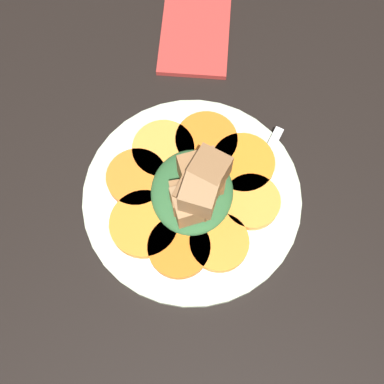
% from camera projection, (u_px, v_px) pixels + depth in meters
% --- Properties ---
extents(table_slab, '(1.20, 1.20, 0.02)m').
position_uv_depth(table_slab, '(192.00, 201.00, 0.61)').
color(table_slab, black).
rests_on(table_slab, ground).
extents(plate, '(0.27, 0.27, 0.01)m').
position_uv_depth(plate, '(192.00, 196.00, 0.59)').
color(plate, beige).
rests_on(plate, table_slab).
extents(carrot_slice_0, '(0.08, 0.08, 0.01)m').
position_uv_depth(carrot_slice_0, '(163.00, 149.00, 0.60)').
color(carrot_slice_0, '#F99539').
rests_on(carrot_slice_0, plate).
extents(carrot_slice_1, '(0.07, 0.07, 0.01)m').
position_uv_depth(carrot_slice_1, '(137.00, 178.00, 0.59)').
color(carrot_slice_1, orange).
rests_on(carrot_slice_1, plate).
extents(carrot_slice_2, '(0.08, 0.08, 0.01)m').
position_uv_depth(carrot_slice_2, '(144.00, 224.00, 0.57)').
color(carrot_slice_2, orange).
rests_on(carrot_slice_2, plate).
extents(carrot_slice_3, '(0.07, 0.07, 0.01)m').
position_uv_depth(carrot_slice_3, '(179.00, 247.00, 0.56)').
color(carrot_slice_3, orange).
rests_on(carrot_slice_3, plate).
extents(carrot_slice_4, '(0.07, 0.07, 0.01)m').
position_uv_depth(carrot_slice_4, '(219.00, 242.00, 0.56)').
color(carrot_slice_4, orange).
rests_on(carrot_slice_4, plate).
extents(carrot_slice_5, '(0.07, 0.07, 0.01)m').
position_uv_depth(carrot_slice_5, '(251.00, 202.00, 0.58)').
color(carrot_slice_5, orange).
rests_on(carrot_slice_5, plate).
extents(carrot_slice_6, '(0.08, 0.08, 0.01)m').
position_uv_depth(carrot_slice_6, '(243.00, 163.00, 0.60)').
color(carrot_slice_6, orange).
rests_on(carrot_slice_6, plate).
extents(carrot_slice_7, '(0.08, 0.08, 0.01)m').
position_uv_depth(carrot_slice_7, '(206.00, 141.00, 0.61)').
color(carrot_slice_7, orange).
rests_on(carrot_slice_7, plate).
extents(center_pile, '(0.11, 0.10, 0.10)m').
position_uv_depth(center_pile, '(195.00, 190.00, 0.55)').
color(center_pile, '#2D6033').
rests_on(center_pile, plate).
extents(fork, '(0.17, 0.09, 0.00)m').
position_uv_depth(fork, '(249.00, 190.00, 0.59)').
color(fork, silver).
rests_on(fork, plate).
extents(napkin, '(0.16, 0.10, 0.01)m').
position_uv_depth(napkin, '(196.00, 28.00, 0.68)').
color(napkin, '#B2332D').
rests_on(napkin, table_slab).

